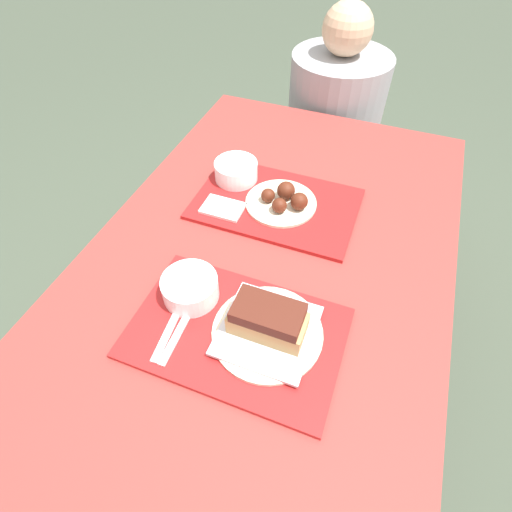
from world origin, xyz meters
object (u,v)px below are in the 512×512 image
Objects in this scene: bowl_coleslaw_near at (190,287)px; wings_plate_far at (284,200)px; tray_far at (276,204)px; person_seated_across at (335,106)px; tray_near at (236,333)px; brisket_sandwich_plate at (268,325)px; bowl_coleslaw_far at (236,170)px.

wings_plate_far is (0.10, 0.37, -0.01)m from bowl_coleslaw_near.
tray_far is 0.77m from person_seated_across.
person_seated_across is (-0.06, 1.19, -0.08)m from tray_near.
tray_near is 0.43m from tray_far.
tray_near is at bearing -162.96° from brisket_sandwich_plate.
tray_near is 0.70× the size of person_seated_across.
brisket_sandwich_plate is 1.86× the size of bowl_coleslaw_far.
bowl_coleslaw_near is 0.54× the size of brisket_sandwich_plate.
person_seated_across is at bearing 91.58° from wings_plate_far.
person_seated_across reaches higher than bowl_coleslaw_near.
bowl_coleslaw_near is (-0.13, 0.05, 0.04)m from tray_near.
tray_far is (-0.06, 0.43, 0.00)m from tray_near.
wings_plate_far is at bearing -7.89° from tray_far.
wings_plate_far reaches higher than bowl_coleslaw_near.
tray_near is 0.15m from bowl_coleslaw_near.
tray_far is at bearing 97.67° from tray_near.
bowl_coleslaw_far is 0.20× the size of person_seated_across.
tray_near is at bearing -82.33° from tray_far.
wings_plate_far is at bearing 103.74° from brisket_sandwich_plate.
person_seated_across is (-0.02, 0.77, -0.11)m from wings_plate_far.
tray_far is 2.27× the size of wings_plate_far.
bowl_coleslaw_near is 0.38m from wings_plate_far.
wings_plate_far reaches higher than tray_far.
person_seated_across reaches higher than tray_near.
tray_far is at bearing -90.09° from person_seated_across.
tray_near is 1.00× the size of tray_far.
brisket_sandwich_plate is 1.19m from person_seated_across.
wings_plate_far is (-0.03, 0.42, 0.02)m from tray_near.
person_seated_across reaches higher than wings_plate_far.
wings_plate_far is at bearing -20.52° from bowl_coleslaw_far.
person_seated_across reaches higher than brisket_sandwich_plate.
bowl_coleslaw_far is 0.73m from person_seated_across.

